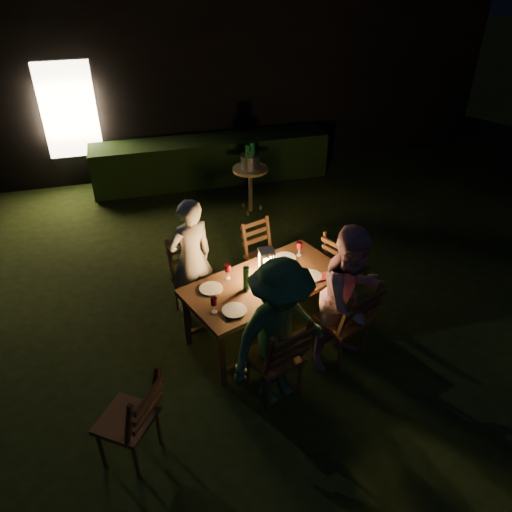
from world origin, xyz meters
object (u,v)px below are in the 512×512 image
object	(u,v)px
person_opp_right	(350,298)
bottle_bucket_a	(248,160)
chair_near_left	(275,369)
chair_end	(344,276)
person_opp_left	(280,335)
bottle_bucket_b	(253,157)
side_table	(250,173)
chair_near_right	(342,332)
dining_table	(265,286)
bottle_table	(246,279)
chair_spare	(131,432)
lantern	(267,265)
chair_far_left	(196,292)
person_house_side	(191,259)
chair_far_right	(264,266)
ice_bucket	(250,161)

from	to	relation	value
person_opp_right	bottle_bucket_a	bearing A→B (deg)	72.12
chair_near_left	chair_end	size ratio (longest dim) A/B	1.09
chair_end	person_opp_left	xyz separation A→B (m)	(-1.28, -1.36, 0.51)
bottle_bucket_b	chair_near_left	bearing A→B (deg)	-101.52
chair_near_left	person_opp_left	xyz separation A→B (m)	(0.02, -0.04, 0.48)
chair_near_left	side_table	distance (m)	3.89
chair_near_right	dining_table	bearing A→B (deg)	118.40
bottle_table	person_opp_left	bearing A→B (deg)	-82.94
chair_spare	person_opp_right	size ratio (longest dim) A/B	0.62
chair_end	lantern	xyz separation A→B (m)	(-1.12, -0.37, 0.60)
chair_far_left	chair_end	bearing A→B (deg)	159.28
dining_table	chair_near_right	world-z (taller)	chair_near_right
chair_end	side_table	bearing A→B (deg)	165.12
chair_near_right	person_opp_right	size ratio (longest dim) A/B	0.66
chair_near_right	person_house_side	size ratio (longest dim) A/B	0.71
chair_end	chair_spare	distance (m)	3.18
person_house_side	bottle_bucket_a	size ratio (longest dim) A/B	4.70
chair_far_left	bottle_bucket_b	bearing A→B (deg)	-135.70
dining_table	chair_end	bearing A→B (deg)	-0.11
chair_end	lantern	size ratio (longest dim) A/B	2.73
chair_near_left	chair_spare	bearing A→B (deg)	176.21
person_house_side	bottle_bucket_b	size ratio (longest dim) A/B	4.70
dining_table	chair_far_right	distance (m)	1.02
person_opp_right	bottle_bucket_b	xyz separation A→B (m)	(-0.08, 3.57, 0.11)
side_table	person_opp_left	bearing A→B (deg)	-100.53
chair_far_left	person_opp_right	distance (m)	1.89
chair_far_left	bottle_bucket_a	world-z (taller)	bottle_bucket_a
chair_far_left	bottle_table	size ratio (longest dim) A/B	3.64
dining_table	chair_end	world-z (taller)	chair_end
chair_near_left	bottle_table	distance (m)	0.97
person_opp_left	ice_bucket	xyz separation A→B (m)	(0.72, 3.85, 0.07)
chair_far_left	bottle_bucket_a	distance (m)	2.70
lantern	bottle_table	bearing A→B (deg)	-149.77
chair_end	chair_spare	bearing A→B (deg)	-85.76
chair_far_right	chair_far_left	bearing A→B (deg)	1.48
chair_far_left	bottle_table	distance (m)	0.97
person_opp_right	person_house_side	bearing A→B (deg)	118.76
chair_near_right	bottle_bucket_b	world-z (taller)	bottle_bucket_b
bottle_table	dining_table	bearing A→B (deg)	20.77
chair_end	person_opp_right	bearing A→B (deg)	-50.58
chair_far_right	ice_bucket	xyz separation A→B (m)	(0.34, 2.01, 0.60)
chair_spare	lantern	size ratio (longest dim) A/B	2.86
chair_far_right	side_table	world-z (taller)	chair_far_right
person_opp_left	bottle_table	world-z (taller)	person_opp_left
bottle_table	side_table	world-z (taller)	bottle_table
dining_table	chair_spare	distance (m)	2.02
chair_spare	ice_bucket	xyz separation A→B (m)	(2.13, 4.17, 0.56)
person_opp_right	side_table	world-z (taller)	person_opp_right
chair_near_left	person_house_side	world-z (taller)	person_house_side
chair_end	bottle_bucket_a	xyz separation A→B (m)	(-0.62, 2.45, 0.63)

